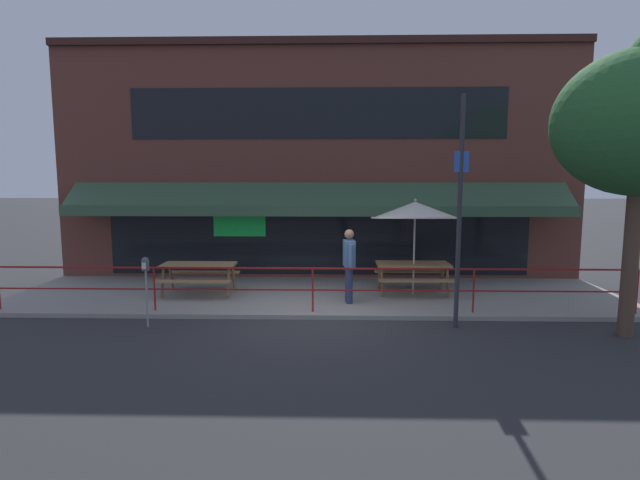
{
  "coord_description": "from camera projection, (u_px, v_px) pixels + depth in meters",
  "views": [
    {
      "loc": [
        0.43,
        -10.23,
        3.0
      ],
      "look_at": [
        0.12,
        1.6,
        1.5
      ],
      "focal_mm": 28.0,
      "sensor_mm": 36.0,
      "label": 1
    }
  ],
  "objects": [
    {
      "name": "parking_meter_near",
      "position": [
        146.0,
        271.0,
        9.91
      ],
      "size": [
        0.15,
        0.16,
        1.42
      ],
      "color": "gray",
      "rests_on": "ground"
    },
    {
      "name": "patio_umbrella_centre",
      "position": [
        415.0,
        211.0,
        12.15
      ],
      "size": [
        2.14,
        2.14,
        2.38
      ],
      "color": "#B7B2A8",
      "rests_on": "patio_deck"
    },
    {
      "name": "restaurant_building",
      "position": [
        318.0,
        163.0,
        14.29
      ],
      "size": [
        15.0,
        1.6,
        6.81
      ],
      "color": "brown",
      "rests_on": "ground"
    },
    {
      "name": "patio_railing",
      "position": [
        313.0,
        280.0,
        10.73
      ],
      "size": [
        13.84,
        0.04,
        0.97
      ],
      "color": "maroon",
      "rests_on": "patio_deck"
    },
    {
      "name": "picnic_table_left",
      "position": [
        199.0,
        270.0,
        12.35
      ],
      "size": [
        1.8,
        1.42,
        0.76
      ],
      "color": "#997047",
      "rests_on": "patio_deck"
    },
    {
      "name": "picnic_table_centre",
      "position": [
        413.0,
        269.0,
        12.45
      ],
      "size": [
        1.8,
        1.42,
        0.76
      ],
      "color": "#997047",
      "rests_on": "patio_deck"
    },
    {
      "name": "pedestrian_walking",
      "position": [
        349.0,
        262.0,
        11.47
      ],
      "size": [
        0.28,
        0.62,
        1.71
      ],
      "color": "navy",
      "rests_on": "patio_deck"
    },
    {
      "name": "ground_plane",
      "position": [
        312.0,
        320.0,
        10.53
      ],
      "size": [
        120.0,
        120.0,
        0.0
      ],
      "primitive_type": "plane",
      "color": "#2D2D30"
    },
    {
      "name": "patio_deck",
      "position": [
        315.0,
        295.0,
        12.51
      ],
      "size": [
        15.0,
        4.0,
        0.1
      ],
      "primitive_type": "cube",
      "color": "gray",
      "rests_on": "ground"
    },
    {
      "name": "street_sign_pole",
      "position": [
        460.0,
        211.0,
        9.72
      ],
      "size": [
        0.28,
        0.09,
        4.57
      ],
      "color": "#2D2D33",
      "rests_on": "ground"
    }
  ]
}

